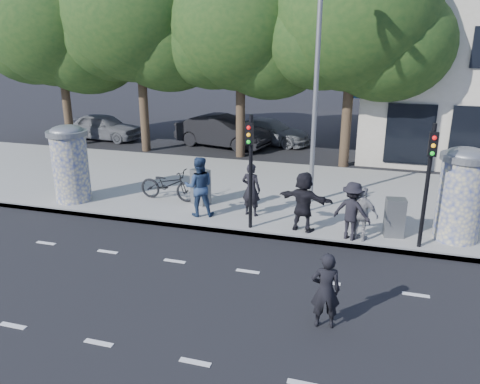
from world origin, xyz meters
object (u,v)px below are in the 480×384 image
(ped_e, at_px, (362,214))
(ped_f, at_px, (304,202))
(traffic_pole_far, at_px, (429,174))
(street_lamp, at_px, (317,64))
(cabinet_left, at_px, (201,187))
(car_mid, at_px, (222,131))
(bicycle, at_px, (168,185))
(ped_b, at_px, (251,189))
(ped_d, at_px, (352,211))
(man_road, at_px, (326,291))
(ad_column_left, at_px, (70,162))
(car_left, at_px, (104,127))
(ad_column_right, at_px, (461,192))
(ped_c, at_px, (199,187))
(cabinet_right, at_px, (395,218))
(traffic_pole_near, at_px, (250,161))
(car_right, at_px, (269,131))

(ped_e, distance_m, ped_f, 1.70)
(traffic_pole_far, relative_size, street_lamp, 0.42)
(cabinet_left, xyz_separation_m, car_mid, (-2.24, 9.06, 0.08))
(ped_f, distance_m, car_mid, 11.95)
(ped_f, height_order, bicycle, ped_f)
(car_mid, bearing_deg, ped_b, -143.35)
(ped_b, distance_m, bicycle, 3.25)
(ped_f, bearing_deg, bicycle, -1.81)
(ped_d, distance_m, man_road, 4.25)
(ad_column_left, xyz_separation_m, man_road, (9.30, -4.89, -0.72))
(street_lamp, height_order, bicycle, street_lamp)
(ped_e, relative_size, car_left, 0.36)
(traffic_pole_far, xyz_separation_m, ped_d, (-1.86, 0.06, -1.24))
(ad_column_left, height_order, car_left, ad_column_left)
(ped_b, height_order, car_mid, ped_b)
(cabinet_left, xyz_separation_m, car_left, (-9.29, 8.93, -0.02))
(ad_column_left, height_order, cabinet_left, ad_column_left)
(car_left, xyz_separation_m, car_mid, (7.05, 0.13, 0.10))
(ped_b, bearing_deg, ad_column_right, -172.46)
(ped_d, distance_m, bicycle, 6.57)
(ped_d, relative_size, man_road, 1.03)
(ped_e, height_order, ped_f, ped_f)
(ped_c, distance_m, ped_e, 5.08)
(bicycle, bearing_deg, car_mid, 9.19)
(ad_column_left, height_order, cabinet_right, ad_column_left)
(car_left, relative_size, car_mid, 0.85)
(ad_column_right, distance_m, traffic_pole_near, 5.91)
(traffic_pole_near, distance_m, ped_c, 2.22)
(traffic_pole_far, distance_m, ped_f, 3.47)
(bicycle, distance_m, cabinet_right, 7.62)
(ped_b, distance_m, man_road, 6.01)
(ped_c, distance_m, man_road, 6.57)
(ped_c, bearing_deg, car_left, -64.01)
(car_mid, bearing_deg, ped_c, -152.41)
(traffic_pole_near, bearing_deg, car_right, 100.24)
(ped_b, bearing_deg, cabinet_left, -6.58)
(cabinet_left, distance_m, car_mid, 9.33)
(traffic_pole_near, distance_m, ped_b, 1.63)
(cabinet_right, bearing_deg, street_lamp, 131.97)
(ped_f, height_order, car_mid, ped_f)
(ped_c, height_order, car_left, ped_c)
(ped_e, xyz_separation_m, car_right, (-5.42, 12.07, -0.27))
(street_lamp, relative_size, bicycle, 3.79)
(ped_c, height_order, ped_f, ped_c)
(ad_column_right, xyz_separation_m, cabinet_right, (-1.68, -0.31, -0.82))
(ad_column_right, bearing_deg, traffic_pole_near, -171.11)
(ad_column_right, height_order, ped_f, ad_column_right)
(ped_b, xyz_separation_m, ped_c, (-1.58, -0.48, 0.10))
(street_lamp, xyz_separation_m, cabinet_right, (2.72, -2.24, -4.08))
(ped_d, distance_m, ped_e, 0.29)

